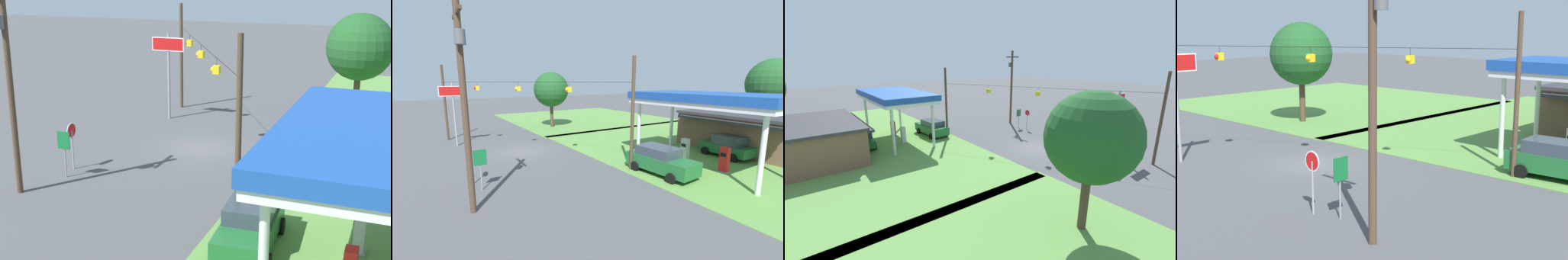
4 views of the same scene
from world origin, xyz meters
The scene contains 14 objects.
ground_plane centered at (0.00, 0.00, 0.00)m, with size 160.00×160.00×0.00m, color #4C4C4F.
grass_verge_station_corner centered at (13.09, 18.22, 0.02)m, with size 36.00×28.00×0.04m, color #5B8E42.
gas_station_canopy centered at (11.09, 9.91, 4.83)m, with size 10.74×5.41×5.34m.
gas_station_store centered at (10.24, 18.20, 1.68)m, with size 10.47×8.57×3.32m.
fuel_pump_near centered at (9.51, 9.91, 0.85)m, with size 0.71×0.56×1.78m.
fuel_pump_far centered at (12.67, 9.91, 0.85)m, with size 0.71×0.56×1.78m.
car_at_pumps_front centered at (10.51, 6.07, 0.95)m, with size 4.88×2.35×1.84m.
car_at_pumps_rear centered at (10.68, 13.73, 0.94)m, with size 4.18×2.37×1.84m.
stop_sign_roadside centered at (5.79, -4.92, 1.81)m, with size 0.80×0.08×2.50m.
stop_sign_overhead centered at (-5.40, -4.51, 4.27)m, with size 0.22×2.35×6.00m.
route_sign centered at (6.98, -4.58, 1.71)m, with size 0.10×0.70×2.40m.
utility_pole_main centered at (9.47, -5.44, 5.44)m, with size 2.20×0.44×9.73m.
signal_span_gantry centered at (0.00, -0.01, 4.20)m, with size 17.84×10.24×7.79m.
tree_west_verge centered at (-10.14, 7.66, 5.04)m, with size 4.58×4.58×7.35m.
Camera 3 is at (-16.60, 19.16, 8.74)m, focal length 24.00 mm.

